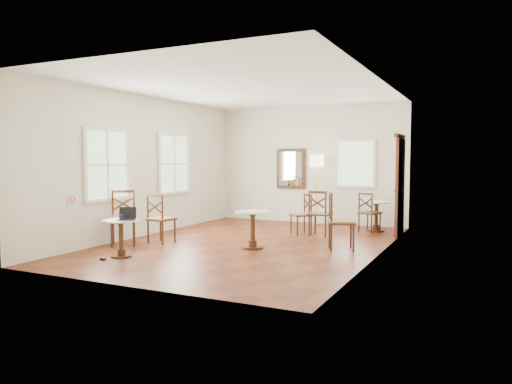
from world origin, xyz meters
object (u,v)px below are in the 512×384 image
at_px(cafe_table_near, 121,234).
at_px(chair_back_b, 302,214).
at_px(chair_back_a, 369,212).
at_px(laptop, 127,217).
at_px(power_adapter, 103,259).
at_px(floor_lamp, 316,165).
at_px(cafe_table_back, 376,213).
at_px(mouse, 128,218).
at_px(chair_mid_a, 320,213).
at_px(chair_mid_b, 340,221).
at_px(chair_near_b, 123,218).
at_px(cafe_table_mid, 253,225).
at_px(navy_mug, 122,217).
at_px(chair_near_a, 160,218).
at_px(water_glass, 114,217).

bearing_deg(cafe_table_near, chair_back_b, 62.85).
xyz_separation_m(cafe_table_near, chair_back_a, (3.15, 4.64, 0.05)).
height_order(laptop, power_adapter, laptop).
relative_size(floor_lamp, laptop, 4.83).
bearing_deg(cafe_table_back, mouse, -124.07).
relative_size(chair_mid_a, chair_mid_b, 0.93).
relative_size(cafe_table_near, chair_near_b, 0.60).
xyz_separation_m(cafe_table_near, chair_mid_a, (2.32, 3.63, 0.09)).
relative_size(chair_mid_b, floor_lamp, 0.60).
bearing_deg(cafe_table_mid, floor_lamp, 89.43).
bearing_deg(navy_mug, chair_near_a, 101.30).
distance_m(laptop, navy_mug, 0.08).
distance_m(chair_near_a, chair_near_b, 0.72).
relative_size(chair_near_a, floor_lamp, 0.56).
bearing_deg(chair_mid_a, navy_mug, 59.77).
xyz_separation_m(chair_back_b, water_glass, (-1.99, -3.74, 0.25)).
xyz_separation_m(chair_mid_b, mouse, (-3.06, -2.18, 0.14)).
distance_m(chair_near_a, laptop, 1.40).
bearing_deg(chair_mid_a, water_glass, 58.46).
bearing_deg(chair_near_b, navy_mug, -87.31).
bearing_deg(chair_back_b, water_glass, -74.43).
relative_size(cafe_table_near, floor_lamp, 0.36).
bearing_deg(cafe_table_near, chair_near_b, 129.43).
distance_m(chair_mid_a, chair_mid_b, 1.61).
distance_m(chair_near_a, mouse, 1.38).
bearing_deg(cafe_table_back, chair_mid_b, -93.07).
bearing_deg(cafe_table_near, chair_near_a, 99.59).
relative_size(floor_lamp, navy_mug, 15.48).
bearing_deg(navy_mug, water_glass, -162.69).
relative_size(cafe_table_back, navy_mug, 6.05).
relative_size(laptop, water_glass, 3.57).
bearing_deg(chair_near_a, cafe_table_mid, -168.22).
bearing_deg(chair_back_b, chair_near_b, -89.58).
bearing_deg(water_glass, chair_near_a, 95.30).
xyz_separation_m(cafe_table_near, mouse, (0.09, 0.07, 0.26)).
distance_m(cafe_table_back, navy_mug, 5.80).
distance_m(mouse, water_glass, 0.23).
distance_m(chair_near_b, water_glass, 1.15).
distance_m(chair_back_b, floor_lamp, 1.87).
height_order(chair_near_b, mouse, chair_near_b).
bearing_deg(floor_lamp, cafe_table_back, -14.86).
bearing_deg(water_glass, power_adapter, -89.66).
bearing_deg(cafe_table_near, laptop, 33.60).
distance_m(cafe_table_mid, laptop, 2.27).
height_order(laptop, water_glass, laptop).
xyz_separation_m(floor_lamp, mouse, (-1.61, -5.15, -0.83)).
height_order(chair_near_a, laptop, chair_near_a).
distance_m(cafe_table_back, chair_back_b, 1.79).
xyz_separation_m(chair_near_b, chair_mid_b, (3.88, 1.36, -0.00)).
distance_m(navy_mug, water_glass, 0.15).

